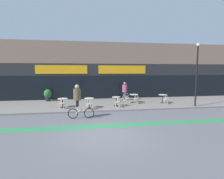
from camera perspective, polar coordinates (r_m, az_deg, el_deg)
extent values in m
plane|color=#5B5B60|center=(8.48, -2.66, -14.48)|extent=(120.00, 120.00, 0.00)
cube|color=slate|center=(15.45, -5.64, -4.84)|extent=(40.00, 5.50, 0.12)
cube|color=#7F6656|center=(19.91, -6.53, 5.98)|extent=(40.00, 4.00, 5.91)
cube|color=black|center=(18.02, -6.20, 0.76)|extent=(38.80, 0.10, 2.40)
cube|color=#232326|center=(17.97, -6.27, 6.49)|extent=(39.20, 0.14, 1.20)
cube|color=orange|center=(18.01, -16.07, 6.29)|extent=(4.99, 0.08, 0.84)
cube|color=orange|center=(18.30, 3.41, 6.51)|extent=(4.99, 0.08, 0.84)
cube|color=#2D844C|center=(9.68, -3.51, -11.83)|extent=(36.00, 0.70, 0.01)
cylinder|color=black|center=(14.36, -15.76, -5.58)|extent=(0.43, 0.43, 0.02)
cylinder|color=black|center=(14.30, -15.80, -4.29)|extent=(0.07, 0.07, 0.68)
cylinder|color=silver|center=(14.24, -15.84, -2.89)|extent=(0.78, 0.78, 0.02)
cylinder|color=black|center=(13.72, -7.44, -5.95)|extent=(0.41, 0.41, 0.02)
cylinder|color=black|center=(13.65, -7.46, -4.46)|extent=(0.07, 0.07, 0.75)
cylinder|color=silver|center=(13.58, -7.48, -2.87)|extent=(0.74, 0.74, 0.02)
cylinder|color=black|center=(14.35, 1.37, -5.37)|extent=(0.37, 0.37, 0.02)
cylinder|color=black|center=(14.28, 1.38, -3.97)|extent=(0.07, 0.07, 0.73)
cylinder|color=silver|center=(14.22, 1.38, -2.47)|extent=(0.68, 0.68, 0.02)
cylinder|color=black|center=(15.93, 7.10, -4.26)|extent=(0.43, 0.43, 0.02)
cylinder|color=black|center=(15.87, 7.12, -3.00)|extent=(0.07, 0.07, 0.73)
cylinder|color=silver|center=(15.82, 7.14, -1.64)|extent=(0.78, 0.78, 0.02)
cylinder|color=black|center=(16.33, 16.17, -4.20)|extent=(0.39, 0.39, 0.02)
cylinder|color=black|center=(16.27, 16.21, -2.98)|extent=(0.07, 0.07, 0.73)
cylinder|color=silver|center=(16.22, 16.24, -1.66)|extent=(0.71, 0.71, 0.02)
cylinder|color=beige|center=(13.75, -16.08, -4.31)|extent=(0.41, 0.41, 0.03)
cylinder|color=beige|center=(13.94, -16.53, -5.12)|extent=(0.03, 0.03, 0.42)
cylinder|color=beige|center=(13.90, -15.39, -5.12)|extent=(0.03, 0.03, 0.42)
cylinder|color=beige|center=(13.67, -16.72, -5.35)|extent=(0.03, 0.03, 0.42)
cylinder|color=beige|center=(13.63, -15.56, -5.35)|extent=(0.03, 0.03, 0.42)
torus|color=beige|center=(13.54, -16.22, -3.35)|extent=(0.04, 0.41, 0.41)
cylinder|color=beige|center=(13.59, -16.92, -3.91)|extent=(0.03, 0.03, 0.23)
cylinder|color=beige|center=(13.53, -15.49, -3.91)|extent=(0.03, 0.03, 0.23)
cylinder|color=beige|center=(13.10, -7.40, -4.63)|extent=(0.45, 0.45, 0.03)
cylinder|color=beige|center=(13.26, -8.08, -5.51)|extent=(0.03, 0.03, 0.42)
cylinder|color=beige|center=(13.30, -6.88, -5.45)|extent=(0.03, 0.03, 0.42)
cylinder|color=beige|center=(12.98, -7.89, -5.75)|extent=(0.03, 0.03, 0.42)
cylinder|color=beige|center=(13.03, -6.67, -5.69)|extent=(0.03, 0.03, 0.42)
torus|color=beige|center=(12.89, -7.29, -3.62)|extent=(0.08, 0.41, 0.41)
cylinder|color=beige|center=(12.88, -8.03, -4.24)|extent=(0.03, 0.03, 0.23)
cylinder|color=beige|center=(12.94, -6.53, -4.18)|extent=(0.03, 0.03, 0.23)
cylinder|color=beige|center=(13.74, 1.79, -4.09)|extent=(0.45, 0.45, 0.03)
cylinder|color=beige|center=(13.91, 1.18, -4.90)|extent=(0.03, 0.03, 0.42)
cylinder|color=beige|center=(13.92, 2.34, -4.89)|extent=(0.03, 0.03, 0.42)
cylinder|color=beige|center=(13.63, 1.22, -5.12)|extent=(0.03, 0.03, 0.42)
cylinder|color=beige|center=(13.65, 2.40, -5.12)|extent=(0.03, 0.03, 0.42)
torus|color=beige|center=(13.52, 1.82, -3.12)|extent=(0.09, 0.41, 0.41)
cylinder|color=beige|center=(13.54, 1.10, -3.68)|extent=(0.03, 0.03, 0.23)
cylinder|color=beige|center=(13.55, 2.55, -3.68)|extent=(0.03, 0.03, 0.23)
cylinder|color=beige|center=(14.38, 3.54, -3.64)|extent=(0.45, 0.45, 0.03)
cylinder|color=beige|center=(14.24, 3.21, -4.65)|extent=(0.03, 0.03, 0.42)
cylinder|color=beige|center=(14.50, 2.82, -4.46)|extent=(0.03, 0.03, 0.42)
cylinder|color=beige|center=(14.34, 4.26, -4.58)|extent=(0.03, 0.03, 0.42)
cylinder|color=beige|center=(14.59, 3.85, -4.39)|extent=(0.03, 0.03, 0.42)
torus|color=beige|center=(14.39, 4.18, -2.57)|extent=(0.41, 0.09, 0.41)
cylinder|color=beige|center=(14.26, 4.43, -3.20)|extent=(0.03, 0.03, 0.23)
cylinder|color=beige|center=(14.57, 3.93, -3.00)|extent=(0.03, 0.03, 0.23)
cylinder|color=beige|center=(15.34, 7.69, -3.06)|extent=(0.44, 0.44, 0.03)
cylinder|color=beige|center=(15.45, 7.00, -3.83)|extent=(0.03, 0.03, 0.42)
cylinder|color=beige|center=(15.56, 7.96, -3.78)|extent=(0.03, 0.03, 0.42)
cylinder|color=beige|center=(15.20, 7.40, -4.01)|extent=(0.03, 0.03, 0.42)
cylinder|color=beige|center=(15.31, 8.37, -3.95)|extent=(0.03, 0.03, 0.42)
torus|color=beige|center=(15.15, 7.96, -2.18)|extent=(0.07, 0.41, 0.41)
cylinder|color=beige|center=(15.10, 7.35, -2.72)|extent=(0.03, 0.03, 0.23)
cylinder|color=beige|center=(15.24, 8.54, -2.66)|extent=(0.03, 0.03, 0.23)
cylinder|color=beige|center=(15.72, 5.19, -2.81)|extent=(0.44, 0.44, 0.03)
cylinder|color=beige|center=(15.91, 5.62, -3.53)|extent=(0.03, 0.03, 0.42)
cylinder|color=beige|center=(15.64, 5.77, -3.70)|extent=(0.03, 0.03, 0.42)
cylinder|color=beige|center=(15.88, 4.62, -3.54)|extent=(0.03, 0.03, 0.42)
cylinder|color=beige|center=(15.60, 4.75, -3.72)|extent=(0.03, 0.03, 0.42)
torus|color=beige|center=(15.66, 4.59, -1.87)|extent=(0.41, 0.07, 0.41)
cylinder|color=beige|center=(15.85, 4.51, -2.27)|extent=(0.03, 0.03, 0.23)
cylinder|color=beige|center=(15.51, 4.66, -2.45)|extent=(0.03, 0.03, 0.23)
cylinder|color=beige|center=(15.77, 17.06, -3.03)|extent=(0.44, 0.44, 0.03)
cylinder|color=beige|center=(15.90, 16.39, -3.76)|extent=(0.03, 0.03, 0.42)
cylinder|color=beige|center=(15.99, 17.34, -3.74)|extent=(0.03, 0.03, 0.42)
cylinder|color=beige|center=(15.63, 16.72, -3.93)|extent=(0.03, 0.03, 0.42)
cylinder|color=beige|center=(15.73, 17.69, -3.91)|extent=(0.03, 0.03, 0.42)
torus|color=beige|center=(15.58, 17.30, -2.17)|extent=(0.07, 0.41, 0.41)
cylinder|color=beige|center=(15.54, 16.69, -2.67)|extent=(0.03, 0.03, 0.23)
cylinder|color=beige|center=(15.66, 17.87, -2.65)|extent=(0.03, 0.03, 0.23)
cylinder|color=#232326|center=(17.76, -20.18, -2.92)|extent=(0.45, 0.45, 0.39)
ellipsoid|color=#28662D|center=(17.69, -20.24, -1.33)|extent=(0.71, 0.71, 0.86)
cylinder|color=black|center=(15.57, 25.88, 3.83)|extent=(0.12, 0.12, 4.83)
sphere|color=beige|center=(15.70, 26.31, 12.95)|extent=(0.26, 0.26, 0.26)
torus|color=black|center=(11.19, -7.48, -7.69)|extent=(0.65, 0.10, 0.65)
torus|color=black|center=(11.29, -12.62, -7.66)|extent=(0.65, 0.10, 0.65)
cylinder|color=silver|center=(11.16, -9.83, -6.31)|extent=(0.78, 0.11, 0.59)
cylinder|color=silver|center=(11.20, -11.21, -6.55)|extent=(0.04, 0.04, 0.45)
cylinder|color=silver|center=(11.08, -7.78, -4.92)|extent=(0.07, 0.48, 0.03)
cylinder|color=black|center=(11.21, -11.21, -4.35)|extent=(0.17, 0.17, 0.39)
cylinder|color=black|center=(11.03, -11.31, -4.51)|extent=(0.17, 0.17, 0.39)
cylinder|color=brown|center=(11.03, -11.32, -1.62)|extent=(0.50, 0.50, 0.71)
sphere|color=tan|center=(10.98, -11.37, 0.90)|extent=(0.27, 0.27, 0.27)
cylinder|color=#382D47|center=(17.15, 4.06, -2.15)|extent=(0.18, 0.18, 0.82)
cylinder|color=#382D47|center=(16.99, 4.29, -2.23)|extent=(0.18, 0.18, 0.82)
cylinder|color=#A84C7F|center=(16.98, 4.19, 0.35)|extent=(0.53, 0.53, 0.71)
sphere|color=#9E7051|center=(16.94, 4.21, 2.00)|extent=(0.27, 0.27, 0.27)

